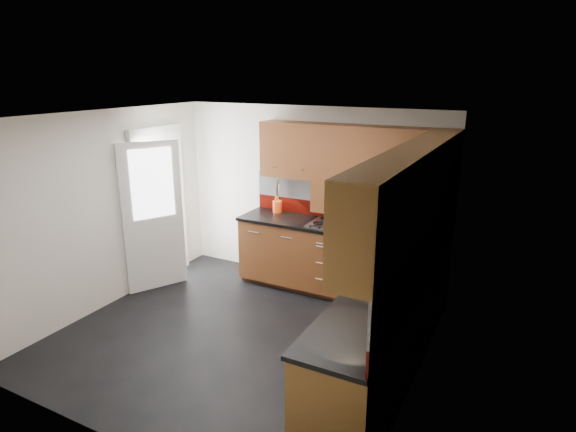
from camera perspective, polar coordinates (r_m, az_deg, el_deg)
The scene contains 14 objects.
room at distance 4.95m, azimuth -6.12°, elevation 1.20°, with size 4.00×3.80×2.64m.
base_cabinets at distance 5.48m, azimuth 7.97°, elevation -9.17°, with size 2.70×3.20×0.95m.
countertop at distance 5.28m, azimuth 7.99°, elevation -4.48°, with size 2.72×3.22×0.04m.
backsplash at distance 5.32m, azimuth 11.19°, elevation -1.16°, with size 2.70×3.20×0.54m.
upper_cabinets at distance 5.04m, azimuth 10.59°, elevation 5.27°, with size 2.50×3.20×0.72m.
extractor_hood at distance 6.21m, azimuth 5.82°, elevation 2.29°, with size 0.60×0.33×0.40m, color brown.
glass_cabinet at distance 5.20m, azimuth 16.63°, elevation 5.49°, with size 0.32×0.80×0.66m.
back_door at distance 6.71m, azimuth -15.19°, elevation 0.71°, with size 0.42×1.19×2.04m.
gas_hob at distance 6.15m, azimuth 5.15°, elevation -0.98°, with size 0.56×0.49×0.04m.
utensil_pot at distance 6.67m, azimuth -1.27°, elevation 1.28°, with size 0.13×0.13×0.47m.
toaster at distance 5.96m, azimuth 16.70°, elevation -1.41°, with size 0.30×0.24×0.19m.
food_processor at distance 5.43m, azimuth 14.74°, elevation -2.40°, with size 0.19×0.19×0.32m.
paper_towel at distance 4.88m, azimuth 14.56°, elevation -4.81°, with size 0.12×0.12×0.26m, color white.
orange_cloth at distance 5.49m, azimuth 14.20°, elevation -3.72°, with size 0.14×0.12×0.02m, color red.
Camera 1 is at (2.66, -3.96, 2.81)m, focal length 30.00 mm.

